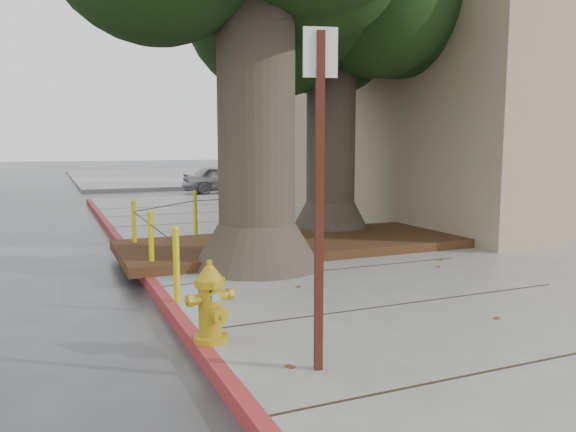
{
  "coord_description": "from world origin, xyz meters",
  "views": [
    {
      "loc": [
        -3.3,
        -5.53,
        2.07
      ],
      "look_at": [
        -0.29,
        1.47,
        1.1
      ],
      "focal_mm": 35.0,
      "sensor_mm": 36.0,
      "label": 1
    }
  ],
  "objects_px": {
    "fire_hydrant": "(210,302)",
    "car_silver": "(224,179)",
    "signpost": "(319,182)",
    "car_red": "(367,175)"
  },
  "relations": [
    {
      "from": "fire_hydrant",
      "to": "car_silver",
      "type": "xyz_separation_m",
      "value": [
        5.6,
        18.17,
        0.05
      ]
    },
    {
      "from": "signpost",
      "to": "car_silver",
      "type": "bearing_deg",
      "value": 89.7
    },
    {
      "from": "signpost",
      "to": "car_red",
      "type": "relative_size",
      "value": 0.74
    },
    {
      "from": "fire_hydrant",
      "to": "car_red",
      "type": "xyz_separation_m",
      "value": [
        12.68,
        18.05,
        0.09
      ]
    },
    {
      "from": "signpost",
      "to": "car_silver",
      "type": "relative_size",
      "value": 0.81
    },
    {
      "from": "fire_hydrant",
      "to": "car_red",
      "type": "height_order",
      "value": "car_red"
    },
    {
      "from": "fire_hydrant",
      "to": "car_red",
      "type": "distance_m",
      "value": 22.06
    },
    {
      "from": "fire_hydrant",
      "to": "signpost",
      "type": "xyz_separation_m",
      "value": [
        0.66,
        -1.03,
        1.22
      ]
    },
    {
      "from": "signpost",
      "to": "car_silver",
      "type": "height_order",
      "value": "signpost"
    },
    {
      "from": "signpost",
      "to": "car_red",
      "type": "height_order",
      "value": "signpost"
    }
  ]
}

